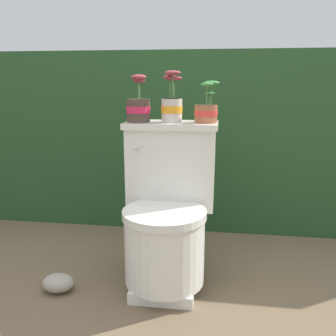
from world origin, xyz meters
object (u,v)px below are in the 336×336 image
toilet (167,212)px  potted_plant_left (138,107)px  potted_plant_midleft (172,105)px  potted_plant_middle (206,110)px  garden_stone (58,283)px

toilet → potted_plant_left: potted_plant_left is taller
potted_plant_left → potted_plant_midleft: 0.17m
potted_plant_middle → toilet: bearing=-141.8°
potted_plant_midleft → potted_plant_middle: potted_plant_midleft is taller
potted_plant_left → potted_plant_midleft: bearing=7.8°
toilet → potted_plant_left: size_ratio=3.41×
potted_plant_midleft → garden_stone: size_ratio=1.62×
toilet → garden_stone: (-0.51, -0.18, -0.33)m
garden_stone → potted_plant_midleft: bearing=31.7°
potted_plant_left → potted_plant_midleft: (0.17, 0.02, 0.01)m
toilet → potted_plant_middle: size_ratio=3.92×
potted_plant_left → garden_stone: bearing=-139.7°
potted_plant_midleft → potted_plant_left: bearing=-172.2°
toilet → garden_stone: toilet is taller
potted_plant_midleft → garden_stone: potted_plant_midleft is taller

